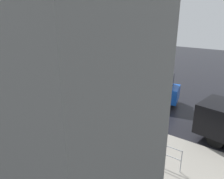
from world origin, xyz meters
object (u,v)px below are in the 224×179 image
object	(u,v)px
sign_post	(41,84)
pedestrian	(54,89)
moving_hatchback	(152,88)
fire_hydrant	(65,94)

from	to	relation	value
sign_post	pedestrian	bearing A→B (deg)	-66.07
sign_post	moving_hatchback	bearing A→B (deg)	-137.43
fire_hydrant	pedestrian	size ratio (longest dim) A/B	0.66
fire_hydrant	sign_post	world-z (taller)	sign_post
moving_hatchback	pedestrian	world-z (taller)	moving_hatchback
fire_hydrant	pedestrian	world-z (taller)	pedestrian
moving_hatchback	pedestrian	bearing A→B (deg)	30.44
pedestrian	sign_post	world-z (taller)	sign_post
fire_hydrant	sign_post	size ratio (longest dim) A/B	0.33
pedestrian	sign_post	size ratio (longest dim) A/B	0.51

